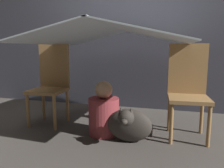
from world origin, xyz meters
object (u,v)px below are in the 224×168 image
at_px(person_front, 104,113).
at_px(dog, 129,124).
at_px(chair_right, 188,88).
at_px(chair_left, 51,82).

bearing_deg(person_front, dog, -23.90).
xyz_separation_m(person_front, dog, (0.30, -0.13, -0.05)).
height_order(chair_right, dog, chair_right).
height_order(chair_left, chair_right, same).
xyz_separation_m(chair_left, person_front, (0.74, -0.20, -0.27)).
bearing_deg(dog, chair_left, 162.08).
distance_m(chair_left, chair_right, 1.58).
bearing_deg(chair_left, person_front, -17.22).
relative_size(person_front, dog, 1.30).
xyz_separation_m(chair_left, dog, (1.03, -0.33, -0.33)).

